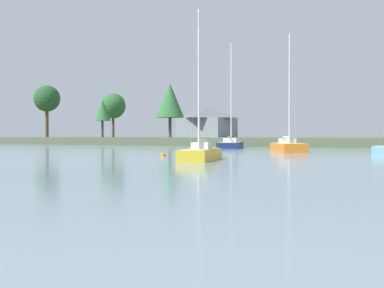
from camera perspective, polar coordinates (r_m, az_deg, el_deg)
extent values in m
cube|color=gold|center=(42.87, 0.83, -1.43)|extent=(4.74, 8.19, 1.35)
cube|color=#CCB78E|center=(42.85, 0.83, -0.50)|extent=(4.34, 7.65, 0.04)
cube|color=silver|center=(43.24, 0.93, -0.14)|extent=(1.83, 2.10, 0.48)
cylinder|color=silver|center=(42.40, 0.68, 6.38)|extent=(0.16, 0.16, 10.15)
cylinder|color=silver|center=(43.78, 1.05, 0.32)|extent=(1.27, 3.03, 0.13)
cylinder|color=silver|center=(43.78, 1.05, 0.38)|extent=(1.16, 2.74, 0.14)
cylinder|color=#999999|center=(40.83, 0.28, 6.56)|extent=(1.17, 3.01, 10.11)
cube|color=navy|center=(83.17, 3.81, -0.32)|extent=(6.44, 10.34, 1.38)
cube|color=#CCB78E|center=(83.16, 3.81, 0.17)|extent=(5.89, 9.65, 0.04)
cube|color=silver|center=(82.66, 3.77, 0.39)|extent=(2.53, 2.73, 0.60)
cylinder|color=silver|center=(84.17, 3.87, 5.06)|extent=(0.20, 0.20, 14.29)
cylinder|color=silver|center=(81.96, 3.72, 0.66)|extent=(1.66, 3.76, 0.16)
cylinder|color=silver|center=(81.96, 3.72, 0.70)|extent=(1.49, 3.38, 0.14)
cylinder|color=#999999|center=(86.15, 4.01, 4.95)|extent=(1.53, 3.72, 14.24)
cube|color=orange|center=(65.27, 9.40, -0.63)|extent=(7.11, 8.92, 1.57)
cube|color=#CCB78E|center=(65.25, 9.40, 0.07)|extent=(6.55, 8.30, 0.04)
cube|color=silver|center=(65.69, 9.33, 0.33)|extent=(2.45, 2.55, 0.54)
cylinder|color=silver|center=(64.74, 9.54, 5.38)|extent=(0.18, 0.18, 11.96)
cylinder|color=silver|center=(66.31, 9.22, 0.66)|extent=(2.12, 3.09, 0.14)
cylinder|color=silver|center=(66.31, 9.22, 0.70)|extent=(1.92, 2.78, 0.14)
cylinder|color=#999999|center=(62.97, 9.86, 5.48)|extent=(2.02, 3.03, 11.92)
sphere|color=orange|center=(51.75, -2.83, -1.08)|extent=(0.45, 0.45, 0.45)
torus|color=#333338|center=(51.74, -2.83, -0.79)|extent=(0.12, 0.12, 0.02)
cylinder|color=brown|center=(130.27, -7.74, 1.91)|extent=(0.59, 0.59, 5.73)
sphere|color=#2D602D|center=(130.41, -7.75, 3.72)|extent=(5.60, 5.60, 5.60)
cylinder|color=brown|center=(119.95, -8.78, 1.97)|extent=(0.49, 0.49, 5.58)
cone|color=#336B38|center=(120.04, -8.78, 3.30)|extent=(3.51, 3.51, 4.29)
cylinder|color=brown|center=(153.33, -14.03, 2.23)|extent=(0.84, 0.84, 8.36)
sphere|color=#235128|center=(153.57, -14.04, 4.36)|extent=(6.76, 6.76, 6.76)
cylinder|color=brown|center=(122.68, -2.17, 2.28)|extent=(0.65, 0.65, 6.99)
cone|color=#336B38|center=(122.87, -2.17, 4.31)|extent=(5.96, 5.96, 7.28)
cube|color=gray|center=(135.03, 1.48, 1.61)|extent=(11.17, 9.37, 4.44)
pyramid|color=#565B66|center=(135.11, 1.48, 3.05)|extent=(12.06, 10.12, 2.35)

